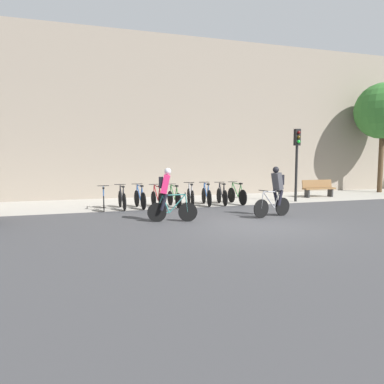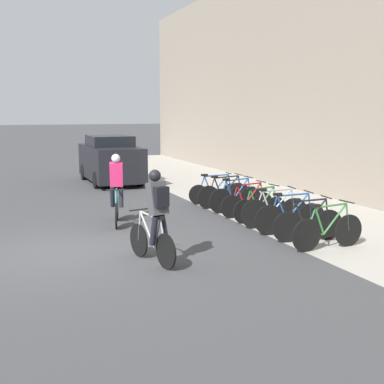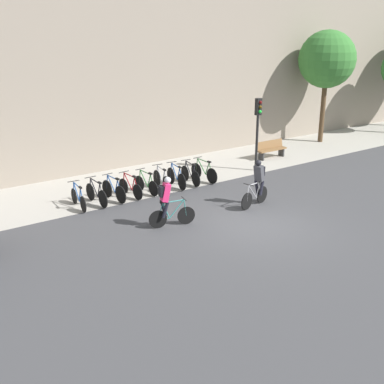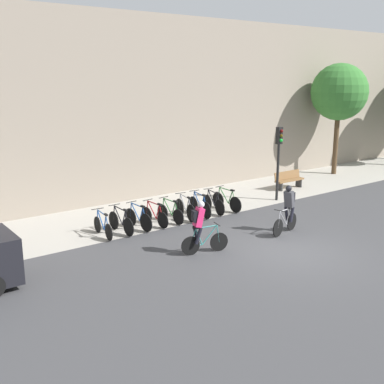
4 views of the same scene
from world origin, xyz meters
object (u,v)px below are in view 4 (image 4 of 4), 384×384
object	(u,v)px
cyclist_pink	(200,226)
parked_bike_2	(138,218)
traffic_light_pole	(279,150)
parked_bike_5	(185,209)
cyclist_grey	(288,207)
parked_bike_8	(227,201)
parked_bike_1	(121,222)
parked_bike_4	(170,213)
parked_bike_6	(200,206)
parked_bike_3	(155,216)
parked_bike_0	(103,226)
parked_bike_7	(213,204)
bench	(289,180)

from	to	relation	value
cyclist_pink	parked_bike_2	world-z (taller)	cyclist_pink
traffic_light_pole	parked_bike_5	bearing A→B (deg)	178.85
cyclist_grey	parked_bike_8	bearing A→B (deg)	86.90
cyclist_grey	parked_bike_1	distance (m)	6.10
parked_bike_4	cyclist_grey	bearing A→B (deg)	-53.09
parked_bike_2	traffic_light_pole	size ratio (longest dim) A/B	0.49
parked_bike_1	parked_bike_8	world-z (taller)	same
parked_bike_2	parked_bike_5	bearing A→B (deg)	-0.00
parked_bike_2	parked_bike_8	xyz separation A→B (m)	(4.36, -0.00, -0.00)
parked_bike_6	traffic_light_pole	world-z (taller)	traffic_light_pole
parked_bike_2	parked_bike_3	bearing A→B (deg)	-0.11
parked_bike_8	parked_bike_0	bearing A→B (deg)	-179.99
cyclist_grey	parked_bike_2	bearing A→B (deg)	139.08
cyclist_pink	parked_bike_6	distance (m)	4.37
cyclist_pink	parked_bike_0	xyz separation A→B (m)	(-1.72, 3.43, -0.57)
cyclist_grey	parked_bike_1	bearing A→B (deg)	143.58
parked_bike_7	parked_bike_8	distance (m)	0.73
traffic_light_pole	bench	distance (m)	3.16
parked_bike_6	bench	distance (m)	6.73
parked_bike_7	parked_bike_8	bearing A→B (deg)	-0.07
parked_bike_1	parked_bike_0	bearing A→B (deg)	-179.90
parked_bike_8	traffic_light_pole	bearing A→B (deg)	-1.97
cyclist_pink	parked_bike_2	size ratio (longest dim) A/B	1.05
parked_bike_7	bench	bearing A→B (deg)	11.25
parked_bike_4	parked_bike_8	xyz separation A→B (m)	(2.91, -0.00, 0.02)
parked_bike_5	traffic_light_pole	xyz separation A→B (m)	(5.15, -0.10, 1.93)
parked_bike_0	cyclist_pink	bearing A→B (deg)	-63.44
parked_bike_8	traffic_light_pole	distance (m)	3.55
parked_bike_6	parked_bike_4	bearing A→B (deg)	-179.99
parked_bike_6	parked_bike_3	bearing A→B (deg)	-179.98
parked_bike_6	parked_bike_7	xyz separation A→B (m)	(0.73, 0.00, -0.01)
parked_bike_8	bench	bearing A→B (deg)	12.79
parked_bike_4	parked_bike_3	bearing A→B (deg)	-179.97
parked_bike_4	bench	xyz separation A→B (m)	(8.08, 1.17, 0.09)
cyclist_pink	parked_bike_3	bearing A→B (deg)	82.32
parked_bike_3	bench	bearing A→B (deg)	7.60
parked_bike_0	parked_bike_8	xyz separation A→B (m)	(5.81, 0.00, 0.03)
traffic_light_pole	bench	bearing A→B (deg)	30.11
parked_bike_7	parked_bike_3	bearing A→B (deg)	-179.98
cyclist_grey	parked_bike_3	distance (m)	5.01
parked_bike_2	bench	xyz separation A→B (m)	(9.53, 1.17, 0.06)
parked_bike_5	traffic_light_pole	world-z (taller)	traffic_light_pole
parked_bike_1	parked_bike_8	size ratio (longest dim) A/B	1.00
parked_bike_8	traffic_light_pole	xyz separation A→B (m)	(2.97, -0.10, 1.94)
parked_bike_3	parked_bike_4	size ratio (longest dim) A/B	1.03
cyclist_pink	parked_bike_7	distance (m)	4.84
cyclist_pink	parked_bike_5	distance (m)	3.97
parked_bike_1	bench	distance (m)	10.32
parked_bike_7	bench	distance (m)	6.02
parked_bike_2	parked_bike_5	distance (m)	2.18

